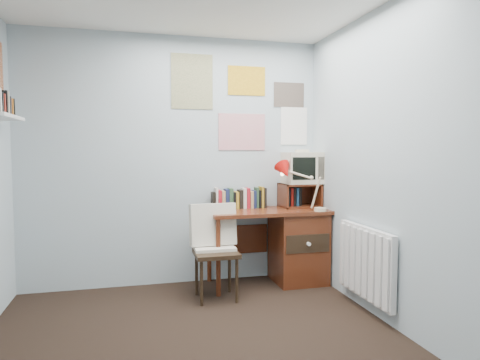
{
  "coord_description": "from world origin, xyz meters",
  "views": [
    {
      "loc": [
        -0.44,
        -2.6,
        1.36
      ],
      "look_at": [
        0.48,
        0.97,
        1.1
      ],
      "focal_mm": 32.0,
      "sensor_mm": 36.0,
      "label": 1
    }
  ],
  "objects_px": {
    "desk": "(293,243)",
    "desk_lamp": "(321,189)",
    "desk_chair": "(216,253)",
    "tv_riser": "(300,195)",
    "wall_shelf": "(1,117)",
    "radiator": "(366,263)",
    "crt_tv": "(302,166)"
  },
  "relations": [
    {
      "from": "desk",
      "to": "desk_lamp",
      "type": "height_order",
      "value": "desk_lamp"
    },
    {
      "from": "desk_chair",
      "to": "desk",
      "type": "bearing_deg",
      "value": 19.8
    },
    {
      "from": "tv_riser",
      "to": "wall_shelf",
      "type": "distance_m",
      "value": 2.83
    },
    {
      "from": "desk",
      "to": "wall_shelf",
      "type": "xyz_separation_m",
      "value": [
        -2.57,
        -0.38,
        1.21
      ]
    },
    {
      "from": "tv_riser",
      "to": "wall_shelf",
      "type": "height_order",
      "value": "wall_shelf"
    },
    {
      "from": "wall_shelf",
      "to": "tv_riser",
      "type": "bearing_deg",
      "value": 10.32
    },
    {
      "from": "desk",
      "to": "wall_shelf",
      "type": "distance_m",
      "value": 2.87
    },
    {
      "from": "desk_lamp",
      "to": "radiator",
      "type": "height_order",
      "value": "desk_lamp"
    },
    {
      "from": "desk_lamp",
      "to": "wall_shelf",
      "type": "height_order",
      "value": "wall_shelf"
    },
    {
      "from": "desk",
      "to": "desk_chair",
      "type": "xyz_separation_m",
      "value": [
        -0.87,
        -0.3,
        0.01
      ]
    },
    {
      "from": "tv_riser",
      "to": "crt_tv",
      "type": "height_order",
      "value": "crt_tv"
    },
    {
      "from": "desk_chair",
      "to": "desk_lamp",
      "type": "bearing_deg",
      "value": 4.96
    },
    {
      "from": "desk_chair",
      "to": "radiator",
      "type": "bearing_deg",
      "value": -28.03
    },
    {
      "from": "tv_riser",
      "to": "crt_tv",
      "type": "bearing_deg",
      "value": 35.28
    },
    {
      "from": "desk_chair",
      "to": "wall_shelf",
      "type": "xyz_separation_m",
      "value": [
        -1.71,
        -0.07,
        1.2
      ]
    },
    {
      "from": "desk_lamp",
      "to": "radiator",
      "type": "xyz_separation_m",
      "value": [
        0.09,
        -0.71,
        -0.56
      ]
    },
    {
      "from": "desk",
      "to": "desk_lamp",
      "type": "relative_size",
      "value": 2.72
    },
    {
      "from": "tv_riser",
      "to": "wall_shelf",
      "type": "bearing_deg",
      "value": -169.68
    },
    {
      "from": "desk_lamp",
      "to": "crt_tv",
      "type": "relative_size",
      "value": 1.17
    },
    {
      "from": "desk_chair",
      "to": "radiator",
      "type": "distance_m",
      "value": 1.31
    },
    {
      "from": "desk_chair",
      "to": "tv_riser",
      "type": "xyz_separation_m",
      "value": [
        0.98,
        0.42,
        0.47
      ]
    },
    {
      "from": "tv_riser",
      "to": "desk_lamp",
      "type": "bearing_deg",
      "value": -75.87
    },
    {
      "from": "desk_chair",
      "to": "desk_lamp",
      "type": "relative_size",
      "value": 1.9
    },
    {
      "from": "desk_chair",
      "to": "tv_riser",
      "type": "relative_size",
      "value": 2.1
    },
    {
      "from": "desk_lamp",
      "to": "tv_riser",
      "type": "bearing_deg",
      "value": 118.28
    },
    {
      "from": "desk_chair",
      "to": "wall_shelf",
      "type": "height_order",
      "value": "wall_shelf"
    },
    {
      "from": "desk",
      "to": "desk_lamp",
      "type": "xyz_separation_m",
      "value": [
        0.2,
        -0.22,
        0.58
      ]
    },
    {
      "from": "desk_lamp",
      "to": "desk",
      "type": "bearing_deg",
      "value": 146.7
    },
    {
      "from": "tv_riser",
      "to": "radiator",
      "type": "xyz_separation_m",
      "value": [
        0.17,
        -1.04,
        -0.47
      ]
    },
    {
      "from": "wall_shelf",
      "to": "desk",
      "type": "bearing_deg",
      "value": 8.4
    },
    {
      "from": "crt_tv",
      "to": "wall_shelf",
      "type": "relative_size",
      "value": 0.61
    },
    {
      "from": "crt_tv",
      "to": "radiator",
      "type": "bearing_deg",
      "value": -81.96
    }
  ]
}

